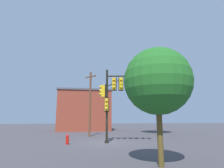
{
  "coord_description": "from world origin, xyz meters",
  "views": [
    {
      "loc": [
        -2.14,
        -16.84,
        2.16
      ],
      "look_at": [
        0.42,
        -0.35,
        5.25
      ],
      "focal_mm": 29.67,
      "sensor_mm": 36.0,
      "label": 1
    }
  ],
  "objects_px": {
    "tree_near": "(158,81)",
    "brick_building": "(84,110)",
    "signal_pole_assembly": "(122,90)",
    "fire_hydrant": "(67,139)",
    "utility_pole": "(90,102)",
    "tree_mid": "(157,97)"
  },
  "relations": [
    {
      "from": "tree_near",
      "to": "brick_building",
      "type": "relative_size",
      "value": 0.6
    },
    {
      "from": "tree_near",
      "to": "brick_building",
      "type": "bearing_deg",
      "value": 97.46
    },
    {
      "from": "signal_pole_assembly",
      "to": "fire_hydrant",
      "type": "height_order",
      "value": "signal_pole_assembly"
    },
    {
      "from": "utility_pole",
      "to": "brick_building",
      "type": "xyz_separation_m",
      "value": [
        -0.58,
        10.84,
        -0.55
      ]
    },
    {
      "from": "utility_pole",
      "to": "fire_hydrant",
      "type": "height_order",
      "value": "utility_pole"
    },
    {
      "from": "signal_pole_assembly",
      "to": "fire_hydrant",
      "type": "bearing_deg",
      "value": -179.14
    },
    {
      "from": "fire_hydrant",
      "to": "brick_building",
      "type": "height_order",
      "value": "brick_building"
    },
    {
      "from": "fire_hydrant",
      "to": "tree_mid",
      "type": "relative_size",
      "value": 0.11
    },
    {
      "from": "tree_near",
      "to": "fire_hydrant",
      "type": "bearing_deg",
      "value": 120.92
    },
    {
      "from": "signal_pole_assembly",
      "to": "fire_hydrant",
      "type": "relative_size",
      "value": 8.02
    },
    {
      "from": "brick_building",
      "to": "tree_near",
      "type": "bearing_deg",
      "value": -82.54
    },
    {
      "from": "signal_pole_assembly",
      "to": "fire_hydrant",
      "type": "distance_m",
      "value": 6.45
    },
    {
      "from": "utility_pole",
      "to": "tree_mid",
      "type": "bearing_deg",
      "value": 16.32
    },
    {
      "from": "tree_mid",
      "to": "tree_near",
      "type": "bearing_deg",
      "value": -112.4
    },
    {
      "from": "fire_hydrant",
      "to": "tree_mid",
      "type": "bearing_deg",
      "value": 38.05
    },
    {
      "from": "tree_near",
      "to": "tree_mid",
      "type": "height_order",
      "value": "tree_mid"
    },
    {
      "from": "brick_building",
      "to": "signal_pole_assembly",
      "type": "bearing_deg",
      "value": -79.19
    },
    {
      "from": "signal_pole_assembly",
      "to": "utility_pole",
      "type": "distance_m",
      "value": 6.97
    },
    {
      "from": "brick_building",
      "to": "fire_hydrant",
      "type": "bearing_deg",
      "value": -94.9
    },
    {
      "from": "utility_pole",
      "to": "tree_mid",
      "type": "xyz_separation_m",
      "value": [
        9.89,
        2.9,
        1.08
      ]
    },
    {
      "from": "brick_building",
      "to": "tree_mid",
      "type": "bearing_deg",
      "value": -37.18
    },
    {
      "from": "utility_pole",
      "to": "tree_near",
      "type": "height_order",
      "value": "utility_pole"
    }
  ]
}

